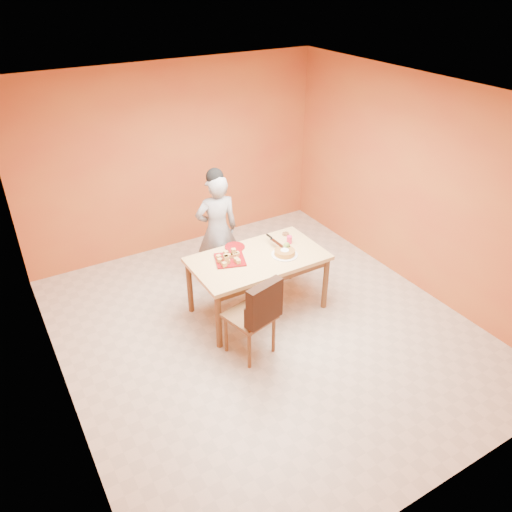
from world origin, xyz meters
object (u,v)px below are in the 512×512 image
person (217,230)px  pastry_platter (230,260)px  magenta_glass (289,240)px  checker_tin (286,234)px  egg_ornament (287,247)px  red_dinner_plate (235,247)px  dining_table (258,264)px  sponge_cake (285,252)px  dining_chair (251,315)px

person → pastry_platter: 0.77m
magenta_glass → checker_tin: size_ratio=1.09×
magenta_glass → checker_tin: bearing=68.6°
pastry_platter → egg_ornament: size_ratio=2.75×
checker_tin → red_dinner_plate: bearing=176.3°
dining_table → checker_tin: bearing=26.8°
person → sponge_cake: size_ratio=6.20×
red_dinner_plate → dining_table: bearing=-69.9°
person → egg_ornament: size_ratio=12.45×
sponge_cake → checker_tin: 0.52m
red_dinner_plate → egg_ornament: (0.49, -0.40, 0.05)m
dining_chair → checker_tin: (1.07, 0.95, 0.25)m
dining_table → sponge_cake: bearing=-22.8°
dining_chair → magenta_glass: (0.99, 0.75, 0.28)m
sponge_cake → magenta_glass: size_ratio=2.61×
person → sponge_cake: bearing=122.6°
red_dinner_plate → sponge_cake: size_ratio=1.00×
dining_chair → magenta_glass: bearing=23.2°
pastry_platter → sponge_cake: bearing=-20.1°
dining_table → pastry_platter: 0.35m
person → magenta_glass: 0.98m
dining_chair → pastry_platter: 0.81m
person → pastry_platter: bearing=84.2°
sponge_cake → checker_tin: (0.29, 0.42, -0.03)m
dining_chair → sponge_cake: dining_chair is taller
dining_table → pastry_platter: (-0.32, 0.10, 0.10)m
pastry_platter → sponge_cake: size_ratio=1.37×
egg_ornament → pastry_platter: bearing=177.6°
pastry_platter → magenta_glass: (0.83, -0.01, 0.04)m
pastry_platter → egg_ornament: (0.69, -0.16, 0.05)m
dining_chair → red_dinner_plate: 1.09m
checker_tin → magenta_glass: bearing=-111.4°
pastry_platter → person: bearing=74.5°
pastry_platter → checker_tin: checker_tin is taller
magenta_glass → dining_chair: bearing=-142.8°
person → red_dinner_plate: bearing=98.5°
egg_ornament → checker_tin: (0.22, 0.36, -0.05)m
dining_table → person: size_ratio=1.04×
pastry_platter → red_dinner_plate: (0.20, 0.24, -0.00)m
dining_table → red_dinner_plate: size_ratio=6.47×
sponge_cake → pastry_platter: bearing=159.9°
dining_chair → red_dinner_plate: dining_chair is taller
sponge_cake → egg_ornament: size_ratio=2.01×
dining_chair → egg_ornament: bearing=21.2°
red_dinner_plate → sponge_cake: 0.63m
pastry_platter → red_dinner_plate: bearing=51.0°
sponge_cake → magenta_glass: magenta_glass is taller
pastry_platter → checker_tin: size_ratio=3.90×
sponge_cake → magenta_glass: 0.31m
dining_table → person: bearing=97.8°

